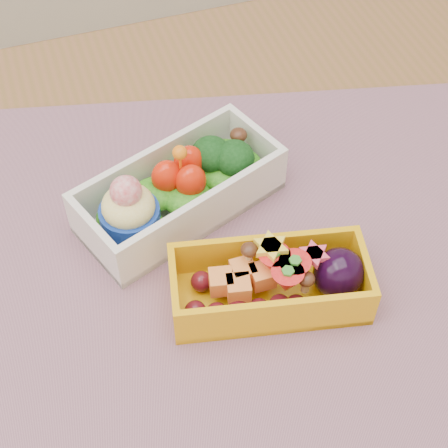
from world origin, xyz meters
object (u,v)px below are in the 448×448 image
object	(u,v)px
bento_white	(179,190)
bento_yellow	(274,282)
placemat	(218,258)
table	(206,354)

from	to	relation	value
bento_white	bento_yellow	world-z (taller)	bento_white
bento_yellow	placemat	bearing A→B (deg)	130.53
placemat	bento_yellow	xyz separation A→B (m)	(0.03, -0.06, 0.02)
placemat	bento_yellow	distance (m)	0.07
table	bento_yellow	world-z (taller)	bento_yellow
bento_white	bento_yellow	xyz separation A→B (m)	(0.05, -0.12, -0.00)
table	bento_white	world-z (taller)	bento_white
bento_white	table	bearing A→B (deg)	-115.34
bento_yellow	table	bearing A→B (deg)	169.54
bento_yellow	bento_white	bearing A→B (deg)	122.81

